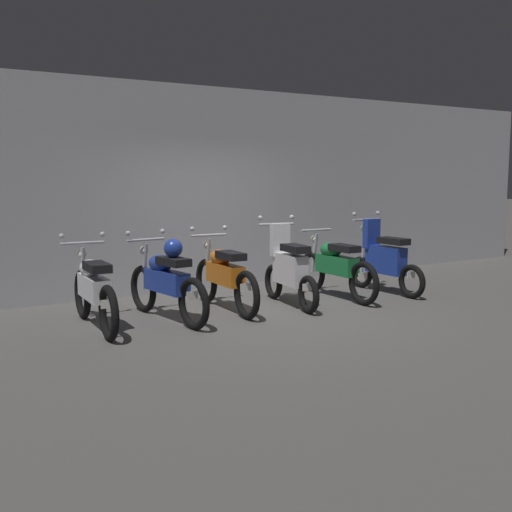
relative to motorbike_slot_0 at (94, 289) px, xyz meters
name	(u,v)px	position (x,y,z in m)	size (l,w,h in m)	color
ground_plane	(271,312)	(2.36, -0.39, -0.49)	(80.00, 80.00, 0.00)	#565451
back_wall	(194,189)	(2.36, 1.92, 1.17)	(16.00, 0.30, 3.32)	#ADADB2
motorbike_slot_0	(94,289)	(0.00, 0.00, 0.00)	(0.59, 1.95, 1.15)	black
motorbike_slot_1	(166,280)	(0.94, -0.06, 0.04)	(0.59, 1.95, 1.15)	black
motorbike_slot_2	(224,275)	(1.89, 0.09, 0.00)	(0.59, 1.95, 1.15)	black
motorbike_slot_3	(289,269)	(2.84, -0.13, 0.04)	(0.58, 1.67, 1.29)	black
motorbike_slot_4	(336,266)	(3.78, -0.05, 0.00)	(0.56, 1.95, 1.03)	black
motorbike_slot_5	(384,260)	(4.72, -0.12, 0.04)	(0.59, 1.68, 1.29)	black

